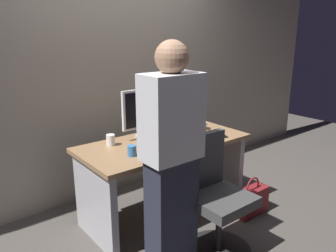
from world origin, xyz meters
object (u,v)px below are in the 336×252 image
Objects in this scene: desk at (165,163)px; mouse at (187,136)px; cup_near_keyboard at (132,151)px; office_chair at (214,201)px; cell_phone at (221,135)px; book_stack at (195,124)px; person_at_desk at (172,160)px; cup_by_monitor at (111,140)px; keyboard at (162,144)px; monitor at (148,110)px; handbag at (252,201)px.

mouse reaches higher than desk.
office_chair is at bearing -53.72° from cup_near_keyboard.
cup_near_keyboard reaches higher than cell_phone.
desk is at bearing 86.64° from office_chair.
cup_near_keyboard is at bearing -165.93° from book_stack.
person_at_desk is at bearing -136.47° from cell_phone.
keyboard is at bearing -35.91° from cup_by_monitor.
cup_by_monitor is (-0.44, 0.19, 0.27)m from desk.
cup_by_monitor is (-0.40, 0.86, 0.35)m from office_chair.
cell_phone is at bearing -37.53° from monitor.
desk reaches higher than handbag.
cup_by_monitor is at bearing 156.89° from desk.
cup_by_monitor reaches higher than keyboard.
book_stack is (0.23, 0.14, 0.05)m from mouse.
handbag is (0.67, -0.73, -0.85)m from monitor.
cup_by_monitor is (-0.03, 0.80, -0.06)m from person_at_desk.
desk is 6.57× the size of book_stack.
office_chair reaches higher than mouse.
office_chair is at bearing -93.36° from desk.
mouse is (0.22, -0.06, 0.24)m from desk.
cell_phone is at bearing -16.00° from keyboard.
person_at_desk is at bearing 170.17° from office_chair.
desk is 0.60m from cell_phone.
cup_near_keyboard reaches higher than mouse.
keyboard is 4.30× the size of mouse.
handbag is at bearing 12.20° from office_chair.
keyboard is at bearing -163.75° from book_stack.
cup_near_keyboard reaches higher than keyboard.
cell_phone is (0.55, 0.46, 0.31)m from office_chair.
office_chair reaches higher than cell_phone.
cup_by_monitor is at bearing 173.25° from book_stack.
mouse is 0.87m from handbag.
mouse is at bearing -45.46° from monitor.
monitor is (0.38, 0.81, 0.15)m from person_at_desk.
cup_near_keyboard is (-0.43, -0.14, 0.26)m from desk.
office_chair is 1.02m from cup_by_monitor.
monitor is 3.75× the size of cell_phone.
desk is 0.68m from office_chair.
desk is 0.53m from cup_near_keyboard.
mouse is at bearing 67.17° from office_chair.
monitor is 0.46m from cup_by_monitor.
cell_phone is at bearing -4.98° from cup_near_keyboard.
person_at_desk is at bearing -88.00° from cup_by_monitor.
person_at_desk is 3.03× the size of monitor.
cup_near_keyboard is at bearing -88.55° from cup_by_monitor.
cup_near_keyboard is (-0.40, 0.54, 0.34)m from office_chair.
person_at_desk is 1.27m from handbag.
desk is at bearing 17.47° from cup_near_keyboard.
office_chair is 0.97m from book_stack.
desk is 0.95× the size of person_at_desk.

